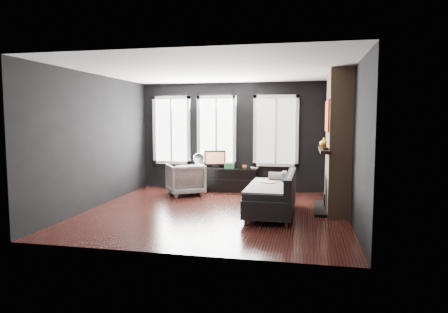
% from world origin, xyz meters
% --- Properties ---
extents(floor, '(5.00, 5.00, 0.00)m').
position_xyz_m(floor, '(0.00, 0.00, 0.00)').
color(floor, black).
rests_on(floor, ground).
extents(ceiling, '(5.00, 5.00, 0.00)m').
position_xyz_m(ceiling, '(0.00, 0.00, 2.70)').
color(ceiling, white).
rests_on(ceiling, ground).
extents(wall_back, '(5.00, 0.02, 2.70)m').
position_xyz_m(wall_back, '(0.00, 2.50, 1.35)').
color(wall_back, black).
rests_on(wall_back, ground).
extents(wall_left, '(0.02, 5.00, 2.70)m').
position_xyz_m(wall_left, '(-2.50, 0.00, 1.35)').
color(wall_left, black).
rests_on(wall_left, ground).
extents(wall_right, '(0.02, 5.00, 2.70)m').
position_xyz_m(wall_right, '(2.50, 0.00, 1.35)').
color(wall_right, black).
rests_on(wall_right, ground).
extents(windows, '(4.00, 0.16, 1.76)m').
position_xyz_m(windows, '(-0.45, 2.46, 2.38)').
color(windows, white).
rests_on(windows, wall_back).
extents(fireplace, '(0.70, 1.62, 2.70)m').
position_xyz_m(fireplace, '(2.30, 0.60, 1.35)').
color(fireplace, '#93724C').
rests_on(fireplace, floor).
extents(sofa, '(0.96, 1.88, 0.80)m').
position_xyz_m(sofa, '(1.07, 0.01, 0.40)').
color(sofa, '#242426').
rests_on(sofa, floor).
extents(stripe_pillow, '(0.08, 0.34, 0.34)m').
position_xyz_m(stripe_pillow, '(1.28, 0.52, 0.58)').
color(stripe_pillow, gray).
rests_on(stripe_pillow, sofa).
extents(armchair, '(1.07, 1.05, 0.82)m').
position_xyz_m(armchair, '(-1.10, 1.55, 0.41)').
color(armchair, silver).
rests_on(armchair, floor).
extents(media_console, '(1.70, 0.59, 0.58)m').
position_xyz_m(media_console, '(-0.32, 2.24, 0.29)').
color(media_console, black).
rests_on(media_console, floor).
extents(monitor, '(0.56, 0.27, 0.49)m').
position_xyz_m(monitor, '(-0.55, 2.27, 0.82)').
color(monitor, black).
rests_on(monitor, media_console).
extents(desk_fan, '(0.34, 0.34, 0.37)m').
position_xyz_m(desk_fan, '(-0.95, 2.18, 0.76)').
color(desk_fan, gray).
rests_on(desk_fan, media_console).
extents(mug, '(0.12, 0.09, 0.11)m').
position_xyz_m(mug, '(0.21, 2.22, 0.63)').
color(mug, orange).
rests_on(mug, media_console).
extents(book, '(0.17, 0.06, 0.24)m').
position_xyz_m(book, '(0.35, 2.35, 0.70)').
color(book, tan).
rests_on(book, media_console).
extents(storage_box, '(0.25, 0.16, 0.13)m').
position_xyz_m(storage_box, '(-0.16, 2.20, 0.64)').
color(storage_box, '#377946').
rests_on(storage_box, media_console).
extents(mantel_vase, '(0.21, 0.22, 0.17)m').
position_xyz_m(mantel_vase, '(2.05, 1.05, 1.32)').
color(mantel_vase, yellow).
rests_on(mantel_vase, fireplace).
extents(mantel_clock, '(0.17, 0.17, 0.04)m').
position_xyz_m(mantel_clock, '(2.05, 0.05, 1.25)').
color(mantel_clock, black).
rests_on(mantel_clock, fireplace).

